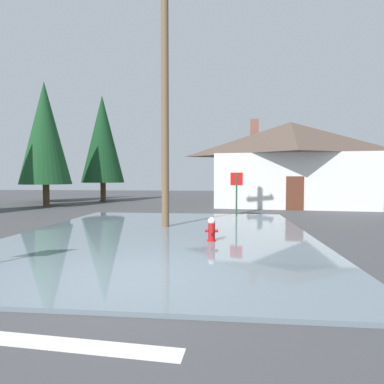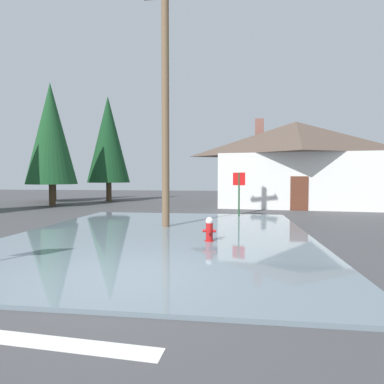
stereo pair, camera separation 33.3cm
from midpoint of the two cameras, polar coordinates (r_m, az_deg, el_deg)
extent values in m
cube|color=#424244|center=(6.39, -12.21, -15.58)|extent=(80.00, 80.00, 0.10)
cube|color=slate|center=(10.62, -6.03, -7.69)|extent=(9.52, 12.04, 0.08)
cube|color=silver|center=(4.50, -25.77, -23.17)|extent=(3.14, 0.52, 0.01)
cylinder|color=red|center=(9.47, 2.51, -8.91)|extent=(0.28, 0.28, 0.09)
cylinder|color=red|center=(9.41, 2.51, -7.10)|extent=(0.20, 0.20, 0.51)
sphere|color=white|center=(9.36, 2.51, -5.19)|extent=(0.22, 0.22, 0.22)
cylinder|color=red|center=(9.41, 1.60, -6.94)|extent=(0.09, 0.08, 0.08)
cylinder|color=red|center=(9.40, 3.42, -6.96)|extent=(0.09, 0.08, 0.08)
cylinder|color=red|center=(9.26, 2.46, -7.10)|extent=(0.10, 0.09, 0.10)
cylinder|color=brown|center=(12.31, -5.65, 15.08)|extent=(0.28, 0.28, 9.19)
cylinder|color=#1E4C28|center=(15.58, 7.36, -0.52)|extent=(0.08, 0.08, 2.17)
cube|color=white|center=(15.56, 7.38, 2.34)|extent=(0.63, 0.23, 0.65)
cube|color=red|center=(15.56, 7.38, 2.34)|extent=(0.59, 0.22, 0.62)
cube|color=silver|center=(22.44, 16.73, 1.94)|extent=(10.11, 6.64, 3.42)
pyramid|color=brown|center=(22.58, 16.82, 9.11)|extent=(10.92, 7.17, 2.22)
cube|color=brown|center=(23.58, 10.71, 10.26)|extent=(0.66, 0.66, 2.00)
cube|color=#592D1E|center=(19.60, 17.46, -0.22)|extent=(1.00, 0.16, 2.00)
cylinder|color=#4C3823|center=(27.89, -24.92, 0.08)|extent=(0.45, 0.45, 1.62)
cone|color=#143D1E|center=(28.07, -25.10, 9.30)|extent=(3.60, 3.60, 7.38)
cylinder|color=#4C3823|center=(23.38, -25.01, -0.54)|extent=(0.41, 0.41, 1.48)
cone|color=#194723|center=(23.53, -25.21, 9.54)|extent=(3.30, 3.30, 6.76)
cylinder|color=#4C3823|center=(26.67, -15.96, 0.01)|extent=(0.42, 0.42, 1.52)
cone|color=#143D1E|center=(26.81, -16.07, 9.08)|extent=(3.38, 3.38, 6.93)
camera|label=1|loc=(0.17, -90.82, -0.04)|focal=29.80mm
camera|label=2|loc=(0.17, 89.18, 0.04)|focal=29.80mm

